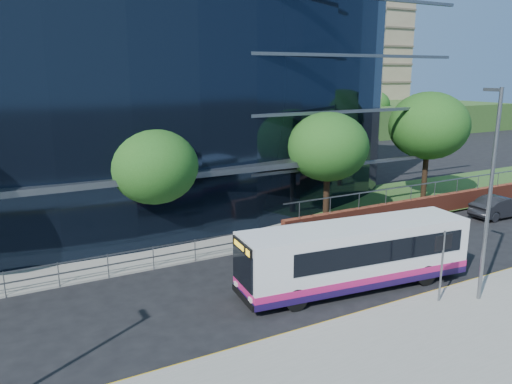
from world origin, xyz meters
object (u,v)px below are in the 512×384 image
tree_far_d (429,126)px  parked_car (501,207)px  tree_dist_e (289,106)px  tree_far_c (328,147)px  streetlight_east (490,190)px  street_sign (443,251)px  tree_far_b (154,167)px  tree_dist_f (375,104)px  city_bus (357,254)px

tree_far_d → parked_car: tree_far_d is taller
parked_car → tree_far_d: bearing=15.1°
tree_dist_e → parked_car: tree_dist_e is taller
tree_far_c → streetlight_east: bearing=-95.1°
street_sign → tree_far_b: bearing=124.1°
tree_far_b → parked_car: tree_far_b is taller
tree_far_d → tree_dist_f: tree_far_d is taller
street_sign → tree_far_c: 11.14m
tree_far_d → tree_dist_e: bearing=75.1°
streetlight_east → city_bus: streetlight_east is taller
tree_far_b → tree_far_d: 19.03m
street_sign → streetlight_east: streetlight_east is taller
tree_far_c → street_sign: bearing=-103.3°
tree_far_b → tree_dist_e: tree_dist_e is taller
tree_far_b → city_bus: tree_far_b is taller
tree_far_b → tree_dist_e: (27.00, 30.50, 0.33)m
parked_car → tree_dist_e: bearing=-9.0°
parked_car → tree_far_c: bearing=70.3°
tree_dist_f → streetlight_east: streetlight_east is taller
tree_far_d → parked_car: 6.88m
tree_far_c → parked_car: (10.17, -4.05, -3.86)m
tree_dist_f → street_sign: bearing=-129.2°
tree_dist_f → city_bus: 55.27m
tree_far_d → tree_dist_e: (8.00, 30.00, -0.65)m
tree_dist_e → streetlight_east: 45.85m
tree_far_c → parked_car: tree_far_c is taller
street_sign → streetlight_east: 2.80m
street_sign → tree_far_d: size_ratio=0.38×
tree_far_d → streetlight_east: bearing=-129.4°
tree_far_c → tree_dist_e: (17.00, 31.00, 0.00)m
street_sign → tree_far_d: (11.50, 11.59, 3.04)m
tree_dist_e → city_bus: size_ratio=0.65×
tree_far_d → tree_dist_f: (24.00, 32.00, -0.98)m
tree_far_d → city_bus: bearing=-146.4°
tree_far_c → tree_far_d: (9.00, 1.00, 0.65)m
tree_far_b → tree_dist_f: same height
tree_far_d → parked_car: (1.17, -5.05, -4.51)m
tree_dist_e → tree_dist_f: 16.13m
parked_car → tree_dist_f: bearing=-29.6°
city_bus → parked_car: 14.87m
streetlight_east → city_bus: 5.57m
tree_dist_e → streetlight_east: streetlight_east is taller
street_sign → tree_far_d: tree_far_d is taller
street_sign → tree_dist_e: bearing=64.9°
tree_dist_e → parked_car: bearing=-101.0°
tree_far_c → tree_dist_f: (33.00, 33.00, -0.33)m
tree_far_b → tree_far_d: tree_far_d is taller
tree_dist_e → tree_dist_f: (16.00, 2.00, -0.33)m
street_sign → streetlight_east: (1.50, -0.59, 2.29)m
parked_car → streetlight_east: bearing=124.6°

